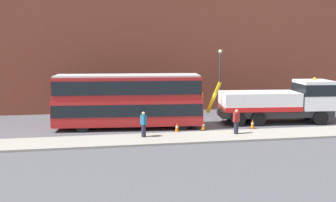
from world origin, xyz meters
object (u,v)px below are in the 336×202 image
object	(u,v)px
street_lamp	(220,75)
pedestrian_onlooker	(144,125)
double_decker_bus	(128,99)
traffic_cone_midway	(203,126)
traffic_cone_near_bus	(177,128)
traffic_cone_near_truck	(252,124)
recovery_tow_truck	(281,101)
pedestrian_bystander	(236,122)

from	to	relation	value
street_lamp	pedestrian_onlooker	bearing A→B (deg)	-132.83
double_decker_bus	traffic_cone_midway	xyz separation A→B (m)	(5.41, -1.62, -1.89)
street_lamp	traffic_cone_midway	bearing A→B (deg)	-116.14
traffic_cone_near_bus	street_lamp	world-z (taller)	street_lamp
traffic_cone_midway	traffic_cone_near_truck	size ratio (longest dim) A/B	1.00
recovery_tow_truck	double_decker_bus	distance (m)	12.23
recovery_tow_truck	street_lamp	distance (m)	6.44
traffic_cone_near_bus	traffic_cone_near_truck	world-z (taller)	same
recovery_tow_truck	pedestrian_onlooker	size ratio (longest dim) A/B	5.98
recovery_tow_truck	double_decker_bus	size ratio (longest dim) A/B	0.91
pedestrian_onlooker	traffic_cone_near_bus	size ratio (longest dim) A/B	2.38
recovery_tow_truck	double_decker_bus	world-z (taller)	double_decker_bus
recovery_tow_truck	pedestrian_bystander	world-z (taller)	recovery_tow_truck
traffic_cone_midway	recovery_tow_truck	bearing A→B (deg)	13.05
traffic_cone_near_bus	traffic_cone_midway	size ratio (longest dim) A/B	1.00
traffic_cone_near_bus	traffic_cone_near_truck	bearing A→B (deg)	2.06
pedestrian_bystander	traffic_cone_near_truck	bearing A→B (deg)	-59.53
recovery_tow_truck	traffic_cone_near_bus	world-z (taller)	recovery_tow_truck
recovery_tow_truck	traffic_cone_near_bus	distance (m)	9.17
pedestrian_onlooker	street_lamp	world-z (taller)	street_lamp
recovery_tow_truck	traffic_cone_midway	distance (m)	7.14
pedestrian_bystander	street_lamp	distance (m)	9.12
traffic_cone_near_truck	street_lamp	xyz separation A→B (m)	(-0.50, 6.77, 3.13)
pedestrian_onlooker	traffic_cone_midway	bearing A→B (deg)	-10.14
traffic_cone_near_truck	street_lamp	size ratio (longest dim) A/B	0.12
pedestrian_onlooker	street_lamp	xyz separation A→B (m)	(7.87, 8.49, 2.49)
pedestrian_bystander	traffic_cone_near_bus	size ratio (longest dim) A/B	2.38
pedestrian_bystander	traffic_cone_near_bus	distance (m)	4.24
pedestrian_bystander	traffic_cone_midway	world-z (taller)	pedestrian_bystander
traffic_cone_near_bus	traffic_cone_near_truck	xyz separation A→B (m)	(5.82, 0.21, 0.00)
traffic_cone_near_truck	street_lamp	world-z (taller)	street_lamp
recovery_tow_truck	pedestrian_bystander	xyz separation A→B (m)	(-5.02, -3.56, -0.77)
double_decker_bus	pedestrian_bystander	xyz separation A→B (m)	(7.21, -3.60, -1.25)
traffic_cone_near_bus	traffic_cone_midway	world-z (taller)	same
traffic_cone_midway	traffic_cone_near_truck	world-z (taller)	same
traffic_cone_near_truck	street_lamp	distance (m)	7.48
recovery_tow_truck	traffic_cone_near_truck	xyz separation A→B (m)	(-3.04, -1.68, -1.42)
traffic_cone_near_truck	pedestrian_bystander	bearing A→B (deg)	-136.41
recovery_tow_truck	traffic_cone_near_bus	size ratio (longest dim) A/B	14.20
traffic_cone_near_truck	street_lamp	bearing A→B (deg)	94.25
street_lamp	double_decker_bus	bearing A→B (deg)	-149.80
traffic_cone_midway	street_lamp	xyz separation A→B (m)	(3.27, 6.67, 3.13)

